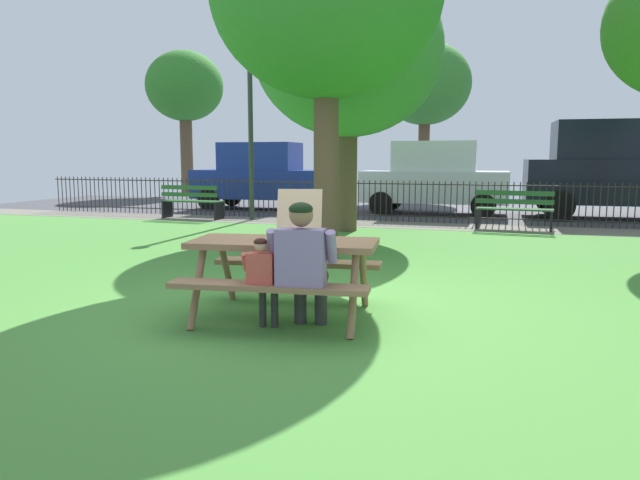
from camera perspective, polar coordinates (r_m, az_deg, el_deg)
The scene contains 17 objects.
ground at distance 8.40m, azimuth 2.78°, elevation -2.81°, with size 28.00×12.37×0.02m, color #4B8D38.
cobblestone_walkway at distance 13.73m, azimuth 8.44°, elevation 1.40°, with size 28.00×1.40×0.01m, color slate.
street_asphalt at distance 17.39m, azimuth 10.29°, elevation 2.75°, with size 28.00×6.02×0.01m, color #424247.
picnic_table_foreground at distance 5.77m, azimuth -3.50°, elevation -1.72°, with size 1.96×1.67×0.79m.
pizza_box_open at distance 5.77m, azimuth -2.16°, elevation 1.18°, with size 0.55×0.62×0.48m.
adult_at_table at distance 5.21m, azimuth -1.63°, elevation -2.10°, with size 0.63×0.62×1.19m.
child_at_table at distance 5.30m, azimuth -5.53°, elevation -3.43°, with size 0.36×0.36×0.87m.
iron_fence_streetside at distance 14.37m, azimuth 8.91°, elevation 3.74°, with size 20.76×0.03×1.00m.
park_bench_left at distance 15.35m, azimuth -12.27°, elevation 3.58°, with size 1.62×0.52×0.85m.
park_bench_center at distance 13.40m, azimuth 18.27°, elevation 2.72°, with size 1.63×0.59×0.85m.
lamp_post_walkway at distance 14.78m, azimuth -6.75°, elevation 12.34°, with size 0.28×0.28×4.45m.
tree_midground_left at distance 12.71m, azimuth 2.72°, elevation 17.76°, with size 3.92×3.92×5.49m.
parked_car_far_left at distance 17.79m, azimuth -5.74°, elevation 6.24°, with size 3.96×1.94×1.98m.
parked_car_left at distance 16.50m, azimuth 11.04°, elevation 5.99°, with size 3.92×1.87×1.98m.
parked_car_center at distance 16.67m, azimuth 27.42°, elevation 6.26°, with size 4.76×2.19×2.46m.
far_tree_left at distance 25.65m, azimuth -12.96°, elevation 14.15°, with size 3.17×3.17×5.87m.
far_tree_midleft at distance 22.47m, azimuth 10.16°, elevation 14.58°, with size 3.31×3.31×5.69m.
Camera 1 is at (2.03, -5.81, 1.58)m, focal length 33.07 mm.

